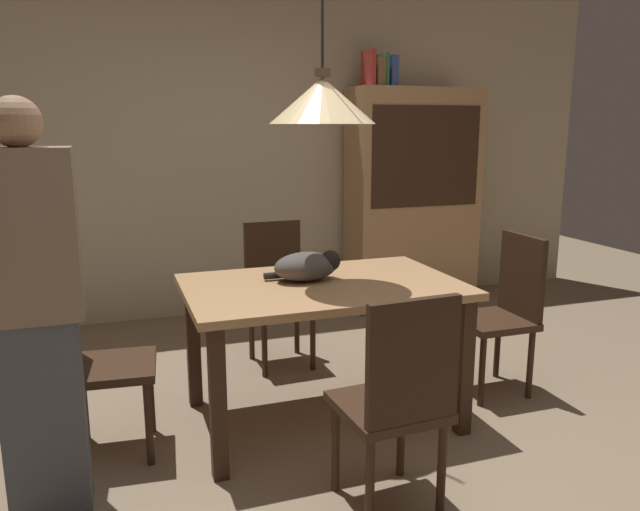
{
  "coord_description": "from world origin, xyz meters",
  "views": [
    {
      "loc": [
        -1.11,
        -2.34,
        1.54
      ],
      "look_at": [
        -0.04,
        0.71,
        0.85
      ],
      "focal_mm": 34.2,
      "sensor_mm": 36.0,
      "label": 1
    }
  ],
  "objects_px": {
    "pendant_lamp": "(322,100)",
    "book_red_tall": "(368,69)",
    "chair_near_front": "(398,396)",
    "chair_far_back": "(277,286)",
    "chair_right_side": "(505,306)",
    "cat_sleeping": "(308,266)",
    "person_standing": "(35,316)",
    "book_green_slim": "(383,70)",
    "chair_left_side": "(93,353)",
    "dining_table": "(322,302)",
    "book_brown_thick": "(376,73)",
    "hutch_bookcase": "(412,203)",
    "book_blue_wide": "(389,72)"
  },
  "relations": [
    {
      "from": "chair_left_side",
      "to": "cat_sleeping",
      "type": "bearing_deg",
      "value": 3.64
    },
    {
      "from": "pendant_lamp",
      "to": "book_brown_thick",
      "type": "height_order",
      "value": "pendant_lamp"
    },
    {
      "from": "chair_far_back",
      "to": "chair_near_front",
      "type": "bearing_deg",
      "value": -89.78
    },
    {
      "from": "person_standing",
      "to": "chair_right_side",
      "type": "bearing_deg",
      "value": 9.23
    },
    {
      "from": "dining_table",
      "to": "book_brown_thick",
      "type": "height_order",
      "value": "book_brown_thick"
    },
    {
      "from": "pendant_lamp",
      "to": "book_green_slim",
      "type": "bearing_deg",
      "value": 57.37
    },
    {
      "from": "chair_left_side",
      "to": "book_green_slim",
      "type": "bearing_deg",
      "value": 38.21
    },
    {
      "from": "book_green_slim",
      "to": "book_brown_thick",
      "type": "bearing_deg",
      "value": 180.0
    },
    {
      "from": "chair_right_side",
      "to": "book_green_slim",
      "type": "xyz_separation_m",
      "value": [
        0.03,
        1.81,
        1.47
      ]
    },
    {
      "from": "cat_sleeping",
      "to": "book_brown_thick",
      "type": "xyz_separation_m",
      "value": [
        1.15,
        1.73,
        1.13
      ]
    },
    {
      "from": "chair_right_side",
      "to": "cat_sleeping",
      "type": "height_order",
      "value": "chair_right_side"
    },
    {
      "from": "dining_table",
      "to": "book_green_slim",
      "type": "bearing_deg",
      "value": 57.37
    },
    {
      "from": "pendant_lamp",
      "to": "person_standing",
      "type": "relative_size",
      "value": 0.79
    },
    {
      "from": "cat_sleeping",
      "to": "book_brown_thick",
      "type": "height_order",
      "value": "book_brown_thick"
    },
    {
      "from": "chair_near_front",
      "to": "chair_far_back",
      "type": "distance_m",
      "value": 1.76
    },
    {
      "from": "chair_near_front",
      "to": "book_blue_wide",
      "type": "relative_size",
      "value": 3.88
    },
    {
      "from": "book_red_tall",
      "to": "pendant_lamp",
      "type": "bearing_deg",
      "value": -119.66
    },
    {
      "from": "book_red_tall",
      "to": "chair_far_back",
      "type": "bearing_deg",
      "value": -138.01
    },
    {
      "from": "chair_right_side",
      "to": "book_blue_wide",
      "type": "height_order",
      "value": "book_blue_wide"
    },
    {
      "from": "cat_sleeping",
      "to": "book_green_slim",
      "type": "bearing_deg",
      "value": 55.06
    },
    {
      "from": "chair_far_back",
      "to": "book_brown_thick",
      "type": "height_order",
      "value": "book_brown_thick"
    },
    {
      "from": "book_red_tall",
      "to": "dining_table",
      "type": "bearing_deg",
      "value": -119.66
    },
    {
      "from": "chair_right_side",
      "to": "book_blue_wide",
      "type": "distance_m",
      "value": 2.32
    },
    {
      "from": "book_green_slim",
      "to": "person_standing",
      "type": "bearing_deg",
      "value": -138.19
    },
    {
      "from": "person_standing",
      "to": "book_brown_thick",
      "type": "bearing_deg",
      "value": 42.52
    },
    {
      "from": "chair_near_front",
      "to": "cat_sleeping",
      "type": "height_order",
      "value": "chair_near_front"
    },
    {
      "from": "pendant_lamp",
      "to": "book_blue_wide",
      "type": "xyz_separation_m",
      "value": [
        1.21,
        1.81,
        0.31
      ]
    },
    {
      "from": "book_green_slim",
      "to": "cat_sleeping",
      "type": "bearing_deg",
      "value": -124.94
    },
    {
      "from": "person_standing",
      "to": "book_red_tall",
      "type": "bearing_deg",
      "value": 43.33
    },
    {
      "from": "pendant_lamp",
      "to": "person_standing",
      "type": "xyz_separation_m",
      "value": [
        -1.31,
        -0.4,
        -0.83
      ]
    },
    {
      "from": "hutch_bookcase",
      "to": "book_red_tall",
      "type": "bearing_deg",
      "value": 179.8
    },
    {
      "from": "cat_sleeping",
      "to": "hutch_bookcase",
      "type": "distance_m",
      "value": 2.3
    },
    {
      "from": "dining_table",
      "to": "chair_far_back",
      "type": "xyz_separation_m",
      "value": [
        -0.0,
        0.88,
        -0.14
      ]
    },
    {
      "from": "chair_left_side",
      "to": "person_standing",
      "type": "bearing_deg",
      "value": -113.83
    },
    {
      "from": "pendant_lamp",
      "to": "book_red_tall",
      "type": "height_order",
      "value": "pendant_lamp"
    },
    {
      "from": "chair_near_front",
      "to": "chair_far_back",
      "type": "height_order",
      "value": "same"
    },
    {
      "from": "chair_far_back",
      "to": "book_brown_thick",
      "type": "xyz_separation_m",
      "value": [
        1.1,
        0.93,
        1.45
      ]
    },
    {
      "from": "chair_right_side",
      "to": "cat_sleeping",
      "type": "relative_size",
      "value": 2.38
    },
    {
      "from": "dining_table",
      "to": "pendant_lamp",
      "type": "bearing_deg",
      "value": 93.58
    },
    {
      "from": "chair_left_side",
      "to": "book_red_tall",
      "type": "distance_m",
      "value": 3.17
    },
    {
      "from": "dining_table",
      "to": "pendant_lamp",
      "type": "xyz_separation_m",
      "value": [
        -0.0,
        0.0,
        1.01
      ]
    },
    {
      "from": "book_brown_thick",
      "to": "book_blue_wide",
      "type": "bearing_deg",
      "value": 0.0
    },
    {
      "from": "chair_left_side",
      "to": "book_red_tall",
      "type": "xyz_separation_m",
      "value": [
        2.16,
        1.8,
        1.48
      ]
    },
    {
      "from": "hutch_bookcase",
      "to": "book_brown_thick",
      "type": "bearing_deg",
      "value": 179.76
    },
    {
      "from": "chair_right_side",
      "to": "cat_sleeping",
      "type": "bearing_deg",
      "value": 176.28
    },
    {
      "from": "chair_left_side",
      "to": "book_blue_wide",
      "type": "distance_m",
      "value": 3.29
    },
    {
      "from": "chair_near_front",
      "to": "person_standing",
      "type": "bearing_deg",
      "value": 159.83
    },
    {
      "from": "book_green_slim",
      "to": "person_standing",
      "type": "xyz_separation_m",
      "value": [
        -2.46,
        -2.2,
        -1.15
      ]
    },
    {
      "from": "book_brown_thick",
      "to": "book_green_slim",
      "type": "height_order",
      "value": "book_green_slim"
    },
    {
      "from": "chair_right_side",
      "to": "book_red_tall",
      "type": "relative_size",
      "value": 3.32
    }
  ]
}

